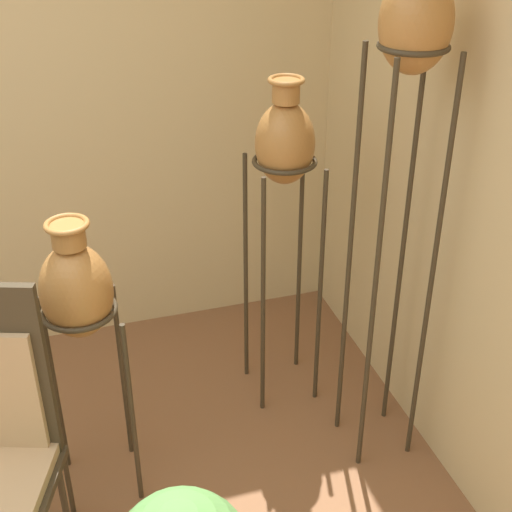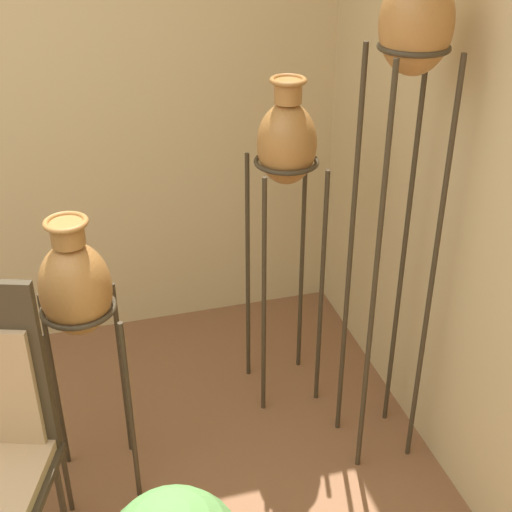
{
  "view_description": "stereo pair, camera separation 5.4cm",
  "coord_description": "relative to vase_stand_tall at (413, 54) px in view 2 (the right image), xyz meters",
  "views": [
    {
      "loc": [
        0.68,
        -1.22,
        2.26
      ],
      "look_at": [
        1.38,
        1.06,
        0.9
      ],
      "focal_mm": 50.0,
      "sensor_mm": 36.0,
      "label": 1
    },
    {
      "loc": [
        0.73,
        -1.24,
        2.26
      ],
      "look_at": [
        1.38,
        1.06,
        0.9
      ],
      "focal_mm": 50.0,
      "sensor_mm": 36.0,
      "label": 2
    }
  ],
  "objects": [
    {
      "name": "vase_stand_short",
      "position": [
        -1.16,
        0.1,
        -0.78
      ],
      "size": [
        0.29,
        0.29,
        1.19
      ],
      "color": "#382D1E",
      "rests_on": "ground_plane"
    },
    {
      "name": "vase_stand_tall",
      "position": [
        0.0,
        0.0,
        0.0
      ],
      "size": [
        0.25,
        0.25,
        2.02
      ],
      "color": "#382D1E",
      "rests_on": "ground_plane"
    },
    {
      "name": "vase_stand_medium",
      "position": [
        -0.27,
        0.46,
        -0.49
      ],
      "size": [
        0.28,
        0.28,
        1.51
      ],
      "color": "#382D1E",
      "rests_on": "ground_plane"
    }
  ]
}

